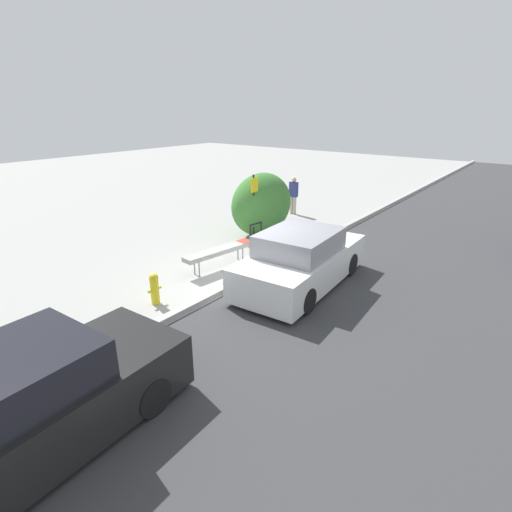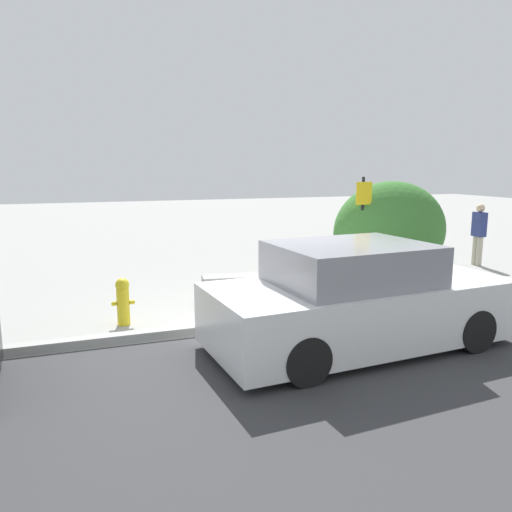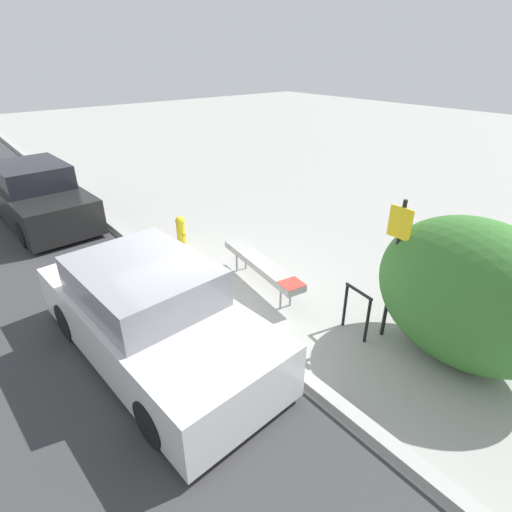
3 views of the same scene
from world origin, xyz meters
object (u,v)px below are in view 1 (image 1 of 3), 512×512
Objects in this scene: bench at (219,251)px; fire_hydrant at (154,288)px; parked_car_near at (301,260)px; parked_car_far at (27,408)px; sign_post at (254,203)px; bike_rack at (256,233)px; pedestrian at (293,194)px.

fire_hydrant is at bearing -165.50° from bench.
parked_car_near is 1.00× the size of parked_car_far.
sign_post is at bearing 10.15° from fire_hydrant.
parked_car_near is at bearing -72.27° from bench.
bench is 0.53× the size of parked_car_near.
parked_car_far reaches higher than bench.
bike_rack is 4.64m from pedestrian.
parked_car_near is (-1.92, -3.02, -0.72)m from sign_post.
bike_rack is (2.03, 0.26, -0.01)m from bench.
pedestrian is (9.02, 1.94, 0.44)m from fire_hydrant.
parked_car_far is at bearing -161.01° from sign_post.
pedestrian is (4.42, 1.38, 0.34)m from bike_rack.
fire_hydrant is 0.18× the size of parked_car_near.
fire_hydrant is 0.49× the size of pedestrian.
fire_hydrant is (-2.57, -0.30, -0.10)m from bench.
pedestrian is at bearing 12.11° from fire_hydrant.
sign_post is 3.65m from parked_car_near.
pedestrian reaches higher than bike_rack.
bench is 1.48× the size of pedestrian.
parked_car_far is at bearing -150.73° from fire_hydrant.
bench is 3.05× the size of fire_hydrant.
bike_rack reaches higher than bench.
parked_car_far reaches higher than fire_hydrant.
bike_rack is at bearing 15.17° from bench.
bench is 2.48m from parked_car_near.
bike_rack is 4.63m from fire_hydrant.
bench is 1.01× the size of sign_post.
parked_car_far is (-12.78, -4.04, -0.16)m from pedestrian.
sign_post reaches higher than pedestrian.
sign_post is at bearing 110.45° from pedestrian.
fire_hydrant reaches higher than bench.
pedestrian is at bearing 17.32° from bike_rack.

